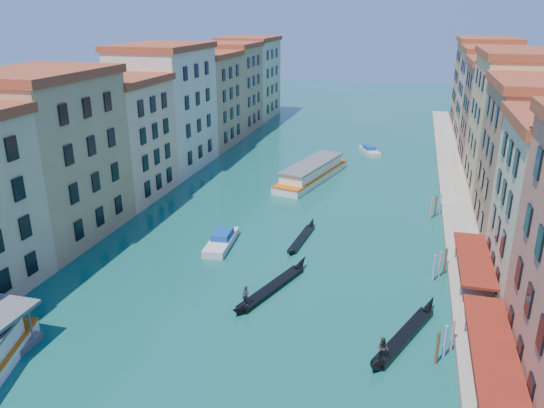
{
  "coord_description": "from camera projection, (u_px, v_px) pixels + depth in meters",
  "views": [
    {
      "loc": [
        15.03,
        -11.95,
        26.08
      ],
      "look_at": [
        1.28,
        39.6,
        6.58
      ],
      "focal_mm": 35.0,
      "sensor_mm": 36.0,
      "label": 1
    }
  ],
  "objects": [
    {
      "name": "gondola_right",
      "position": [
        403.0,
        335.0,
        44.36
      ],
      "size": [
        5.88,
        12.51,
        2.62
      ],
      "rotation": [
        0.0,
        0.0,
        -0.39
      ],
      "color": "black",
      "rests_on": "ground"
    },
    {
      "name": "left_bank_palazzos",
      "position": [
        148.0,
        119.0,
        85.09
      ],
      "size": [
        12.8,
        128.4,
        21.0
      ],
      "color": "beige",
      "rests_on": "ground"
    },
    {
      "name": "motorboat_far",
      "position": [
        370.0,
        151.0,
        102.79
      ],
      "size": [
        4.81,
        7.08,
        1.41
      ],
      "rotation": [
        0.0,
        0.0,
        0.44
      ],
      "color": "beige",
      "rests_on": "ground"
    },
    {
      "name": "quay",
      "position": [
        455.0,
        198.0,
        76.93
      ],
      "size": [
        4.0,
        140.0,
        1.0
      ],
      "primitive_type": "cube",
      "color": "gray",
      "rests_on": "ground"
    },
    {
      "name": "gondola_fore",
      "position": [
        272.0,
        286.0,
        52.36
      ],
      "size": [
        5.33,
        12.96,
        2.67
      ],
      "rotation": [
        0.0,
        0.0,
        -0.33
      ],
      "color": "black",
      "rests_on": "ground"
    },
    {
      "name": "restaurant_awnings",
      "position": [
        494.0,
        354.0,
        37.92
      ],
      "size": [
        3.2,
        44.55,
        3.12
      ],
      "color": "maroon",
      "rests_on": "ground"
    },
    {
      "name": "gondola_far",
      "position": [
        302.0,
        237.0,
        64.08
      ],
      "size": [
        1.72,
        10.84,
        1.53
      ],
      "rotation": [
        0.0,
        0.0,
        -0.08
      ],
      "color": "black",
      "rests_on": "ground"
    },
    {
      "name": "mooring_poles_right",
      "position": [
        443.0,
        324.0,
        44.51
      ],
      "size": [
        1.44,
        54.24,
        3.2
      ],
      "color": "brown",
      "rests_on": "ground"
    },
    {
      "name": "motorboat_mid",
      "position": [
        222.0,
        240.0,
        62.43
      ],
      "size": [
        3.03,
        7.9,
        1.6
      ],
      "rotation": [
        0.0,
        0.0,
        0.08
      ],
      "color": "silver",
      "rests_on": "ground"
    },
    {
      "name": "vaporetto_far",
      "position": [
        312.0,
        172.0,
        86.48
      ],
      "size": [
        9.05,
        20.23,
        2.93
      ],
      "rotation": [
        0.0,
        0.0,
        -0.24
      ],
      "color": "silver",
      "rests_on": "ground"
    },
    {
      "name": "right_bank_palazzos",
      "position": [
        525.0,
        139.0,
        71.82
      ],
      "size": [
        12.8,
        128.4,
        21.0
      ],
      "color": "#A64633",
      "rests_on": "ground"
    }
  ]
}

